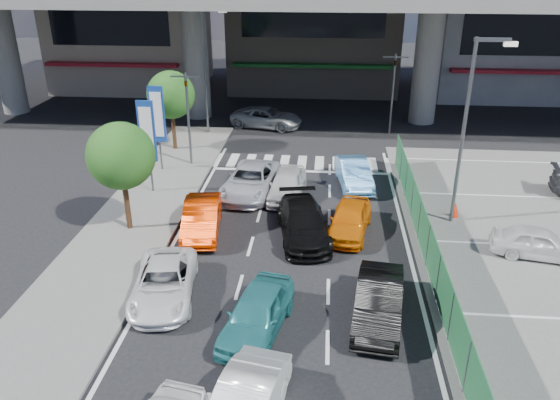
# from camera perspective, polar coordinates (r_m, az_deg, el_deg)

# --- Properties ---
(ground) EXTENTS (120.00, 120.00, 0.00)m
(ground) POSITION_cam_1_polar(r_m,az_deg,el_deg) (19.73, 0.35, -9.32)
(ground) COLOR black
(ground) RESTS_ON ground
(sidewalk_left) EXTENTS (4.00, 30.00, 0.12)m
(sidewalk_left) POSITION_cam_1_polar(r_m,az_deg,el_deg) (24.54, -15.38, -2.89)
(sidewalk_left) COLOR #595957
(sidewalk_left) RESTS_ON ground
(fence_run) EXTENTS (0.16, 22.00, 1.80)m
(fence_run) POSITION_cam_1_polar(r_m,az_deg,el_deg) (20.45, 15.66, -6.05)
(fence_run) COLOR #205F35
(fence_run) RESTS_ON ground
(building_west) EXTENTS (12.00, 10.90, 13.00)m
(building_west) POSITION_cam_1_polar(r_m,az_deg,el_deg) (51.53, -15.46, 18.63)
(building_west) COLOR gray
(building_west) RESTS_ON ground
(building_east) EXTENTS (12.00, 10.90, 12.00)m
(building_east) POSITION_cam_1_polar(r_m,az_deg,el_deg) (50.75, 22.87, 17.01)
(building_east) COLOR gray
(building_east) RESTS_ON ground
(traffic_light_left) EXTENTS (1.60, 1.24, 5.20)m
(traffic_light_left) POSITION_cam_1_polar(r_m,az_deg,el_deg) (30.16, -9.71, 10.61)
(traffic_light_left) COLOR #595B60
(traffic_light_left) RESTS_ON ground
(traffic_light_right) EXTENTS (1.60, 1.24, 5.20)m
(traffic_light_right) POSITION_cam_1_polar(r_m,az_deg,el_deg) (36.29, 11.85, 12.76)
(traffic_light_right) COLOR #595B60
(traffic_light_right) RESTS_ON ground
(street_lamp_right) EXTENTS (1.65, 0.22, 8.00)m
(street_lamp_right) POSITION_cam_1_polar(r_m,az_deg,el_deg) (23.92, 19.21, 8.07)
(street_lamp_right) COLOR #595B60
(street_lamp_right) RESTS_ON ground
(street_lamp_left) EXTENTS (1.65, 0.22, 8.00)m
(street_lamp_left) POSITION_cam_1_polar(r_m,az_deg,el_deg) (35.73, -7.63, 14.24)
(street_lamp_left) COLOR #595B60
(street_lamp_left) RESTS_ON ground
(signboard_near) EXTENTS (0.80, 0.14, 4.70)m
(signboard_near) POSITION_cam_1_polar(r_m,az_deg,el_deg) (26.98, -13.71, 6.70)
(signboard_near) COLOR #595B60
(signboard_near) RESTS_ON ground
(signboard_far) EXTENTS (0.80, 0.14, 4.70)m
(signboard_far) POSITION_cam_1_polar(r_m,az_deg,el_deg) (29.83, -12.70, 8.48)
(signboard_far) COLOR #595B60
(signboard_far) RESTS_ON ground
(tree_near) EXTENTS (2.80, 2.80, 4.80)m
(tree_near) POSITION_cam_1_polar(r_m,az_deg,el_deg) (23.26, -16.28, 4.41)
(tree_near) COLOR #382314
(tree_near) RESTS_ON ground
(tree_far) EXTENTS (2.80, 2.80, 4.80)m
(tree_far) POSITION_cam_1_polar(r_m,az_deg,el_deg) (33.05, -11.32, 10.71)
(tree_far) COLOR #382314
(tree_far) RESTS_ON ground
(sedan_white_mid_left) EXTENTS (2.63, 4.62, 1.22)m
(sedan_white_mid_left) POSITION_cam_1_polar(r_m,az_deg,el_deg) (19.39, -12.05, -8.45)
(sedan_white_mid_left) COLOR white
(sedan_white_mid_left) RESTS_ON ground
(taxi_teal_mid) EXTENTS (2.40, 4.29, 1.38)m
(taxi_teal_mid) POSITION_cam_1_polar(r_m,az_deg,el_deg) (17.41, -2.42, -11.74)
(taxi_teal_mid) COLOR teal
(taxi_teal_mid) RESTS_ON ground
(hatch_black_mid_right) EXTENTS (1.99, 4.34, 1.38)m
(hatch_black_mid_right) POSITION_cam_1_polar(r_m,az_deg,el_deg) (18.18, 10.27, -10.42)
(hatch_black_mid_right) COLOR black
(hatch_black_mid_right) RESTS_ON ground
(taxi_orange_left) EXTENTS (2.00, 4.34, 1.38)m
(taxi_orange_left) POSITION_cam_1_polar(r_m,az_deg,el_deg) (23.43, -8.19, -1.84)
(taxi_orange_left) COLOR #F23400
(taxi_orange_left) RESTS_ON ground
(sedan_black_mid) EXTENTS (2.73, 5.02, 1.38)m
(sedan_black_mid) POSITION_cam_1_polar(r_m,az_deg,el_deg) (22.79, 2.44, -2.38)
(sedan_black_mid) COLOR black
(sedan_black_mid) RESTS_ON ground
(taxi_orange_right) EXTENTS (2.24, 4.11, 1.33)m
(taxi_orange_right) POSITION_cam_1_polar(r_m,az_deg,el_deg) (23.31, 7.29, -2.00)
(taxi_orange_right) COLOR orange
(taxi_orange_right) RESTS_ON ground
(wagon_silver_front_left) EXTENTS (2.85, 5.20, 1.38)m
(wagon_silver_front_left) POSITION_cam_1_polar(r_m,az_deg,el_deg) (27.00, -3.08, 2.03)
(wagon_silver_front_left) COLOR silver
(wagon_silver_front_left) RESTS_ON ground
(sedan_white_front_mid) EXTENTS (1.90, 4.15, 1.38)m
(sedan_white_front_mid) POSITION_cam_1_polar(r_m,az_deg,el_deg) (26.54, 0.76, 1.66)
(sedan_white_front_mid) COLOR silver
(sedan_white_front_mid) RESTS_ON ground
(kei_truck_front_right) EXTENTS (2.01, 4.27, 1.35)m
(kei_truck_front_right) POSITION_cam_1_polar(r_m,az_deg,el_deg) (28.16, 7.72, 2.78)
(kei_truck_front_right) COLOR #4F90C9
(kei_truck_front_right) RESTS_ON ground
(crossing_wagon_silver) EXTENTS (5.20, 3.20, 1.34)m
(crossing_wagon_silver) POSITION_cam_1_polar(r_m,az_deg,el_deg) (37.75, -1.41, 8.60)
(crossing_wagon_silver) COLOR #969A9D
(crossing_wagon_silver) RESTS_ON ground
(parked_sedan_white) EXTENTS (3.81, 2.14, 1.22)m
(parked_sedan_white) POSITION_cam_1_polar(r_m,az_deg,el_deg) (23.57, 25.43, -4.03)
(parked_sedan_white) COLOR white
(parked_sedan_white) RESTS_ON parking_lot
(traffic_cone) EXTENTS (0.46, 0.46, 0.72)m
(traffic_cone) POSITION_cam_1_polar(r_m,az_deg,el_deg) (25.81, 17.81, -0.92)
(traffic_cone) COLOR red
(traffic_cone) RESTS_ON parking_lot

